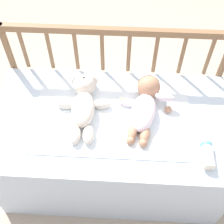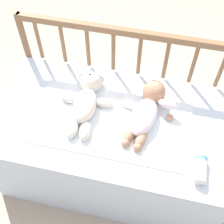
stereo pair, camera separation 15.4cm
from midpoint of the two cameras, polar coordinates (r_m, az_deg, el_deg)
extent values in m
plane|color=tan|center=(2.04, 2.13, -10.16)|extent=(12.00, 12.00, 0.00)
cube|color=silver|center=(1.81, 2.39, -6.47)|extent=(1.22, 0.66, 0.53)
cylinder|color=brown|center=(2.02, -12.23, 7.67)|extent=(0.04, 0.04, 0.83)
cube|color=brown|center=(1.62, 5.64, 14.18)|extent=(1.19, 0.03, 0.04)
cylinder|color=brown|center=(1.82, -10.91, 12.68)|extent=(0.02, 0.02, 0.26)
cylinder|color=brown|center=(1.78, -6.49, 12.15)|extent=(0.02, 0.02, 0.26)
cylinder|color=brown|center=(1.74, -1.88, 11.51)|extent=(0.02, 0.02, 0.26)
cylinder|color=brown|center=(1.72, 2.85, 10.79)|extent=(0.02, 0.02, 0.26)
cylinder|color=brown|center=(1.71, 7.65, 9.97)|extent=(0.02, 0.02, 0.26)
cylinder|color=brown|center=(1.71, 12.45, 9.08)|extent=(0.02, 0.02, 0.26)
cylinder|color=brown|center=(1.72, 17.18, 8.14)|extent=(0.02, 0.02, 0.26)
cylinder|color=brown|center=(1.75, 21.79, 7.16)|extent=(0.02, 0.02, 0.26)
cube|color=white|center=(1.59, 3.04, -0.91)|extent=(0.79, 0.49, 0.01)
ellipsoid|color=silver|center=(1.58, -2.27, 1.03)|extent=(0.13, 0.22, 0.10)
sphere|color=silver|center=(1.66, -1.26, 5.34)|extent=(0.12, 0.12, 0.12)
sphere|color=beige|center=(1.64, -1.28, 6.09)|extent=(0.05, 0.05, 0.05)
sphere|color=black|center=(1.62, -1.29, 6.58)|extent=(0.02, 0.02, 0.02)
sphere|color=silver|center=(1.68, -2.72, 6.13)|extent=(0.05, 0.05, 0.05)
sphere|color=silver|center=(1.67, 0.47, 5.73)|extent=(0.05, 0.05, 0.05)
ellipsoid|color=silver|center=(1.64, -5.07, 2.32)|extent=(0.10, 0.06, 0.05)
ellipsoid|color=silver|center=(1.61, 1.30, 1.44)|extent=(0.10, 0.06, 0.05)
ellipsoid|color=silver|center=(1.52, -4.45, -3.37)|extent=(0.06, 0.11, 0.06)
ellipsoid|color=silver|center=(1.51, -2.07, -3.73)|extent=(0.06, 0.11, 0.06)
ellipsoid|color=white|center=(1.56, 8.56, -1.05)|extent=(0.16, 0.25, 0.09)
sphere|color=tan|center=(1.64, 10.36, 3.49)|extent=(0.12, 0.12, 0.12)
ellipsoid|color=white|center=(1.62, 6.09, 1.12)|extent=(0.10, 0.06, 0.04)
ellipsoid|color=white|center=(1.59, 12.89, 1.19)|extent=(0.10, 0.06, 0.04)
sphere|color=tan|center=(1.63, 5.18, 1.57)|extent=(0.04, 0.04, 0.04)
sphere|color=tan|center=(1.61, 13.23, -1.14)|extent=(0.04, 0.04, 0.04)
ellipsoid|color=tan|center=(1.51, 6.03, -4.36)|extent=(0.07, 0.10, 0.05)
ellipsoid|color=tan|center=(1.51, 8.23, -5.12)|extent=(0.07, 0.10, 0.05)
sphere|color=tan|center=(1.49, 5.39, -5.88)|extent=(0.04, 0.04, 0.04)
sphere|color=tan|center=(1.48, 7.63, -6.66)|extent=(0.04, 0.04, 0.04)
cylinder|color=#F4E5CC|center=(1.49, 18.82, -10.37)|extent=(0.05, 0.12, 0.05)
cylinder|color=#4C99D8|center=(1.51, 18.88, -8.44)|extent=(0.06, 0.02, 0.06)
sphere|color=#EAC67F|center=(1.52, 18.90, -7.82)|extent=(0.04, 0.04, 0.04)
camera|label=1|loc=(0.08, -87.13, 3.93)|focal=50.00mm
camera|label=2|loc=(0.08, 92.87, -3.93)|focal=50.00mm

